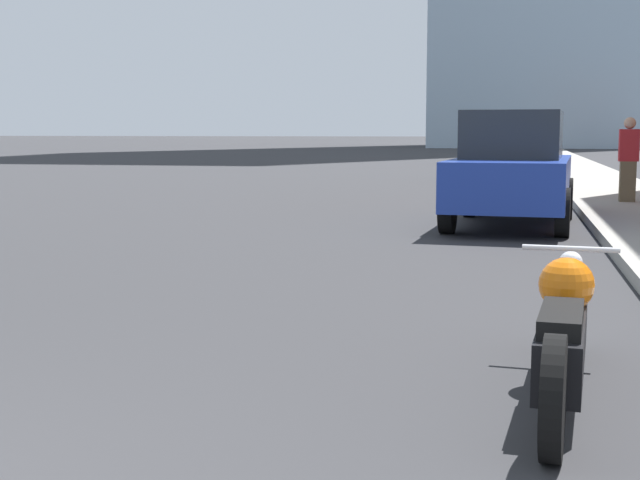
% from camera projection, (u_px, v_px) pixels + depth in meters
% --- Properties ---
extents(sidewalk, '(2.29, 240.00, 0.15)m').
position_uv_depth(sidewalk, '(564.00, 162.00, 40.42)').
color(sidewalk, gray).
rests_on(sidewalk, ground_plane).
extents(motorcycle, '(0.62, 2.63, 0.76)m').
position_uv_depth(motorcycle, '(563.00, 331.00, 5.06)').
color(motorcycle, black).
rests_on(motorcycle, ground_plane).
extents(parked_car_blue, '(2.07, 4.38, 1.80)m').
position_uv_depth(parked_car_blue, '(512.00, 169.00, 13.95)').
color(parked_car_blue, '#1E3899').
rests_on(parked_car_blue, ground_plane).
extents(parked_car_silver, '(2.25, 4.65, 1.61)m').
position_uv_depth(parked_car_silver, '(508.00, 153.00, 26.58)').
color(parked_car_silver, '#BCBCC1').
rests_on(parked_car_silver, ground_plane).
extents(parked_car_red, '(1.92, 3.91, 1.70)m').
position_uv_depth(parked_car_red, '(510.00, 146.00, 38.08)').
color(parked_car_red, red).
rests_on(parked_car_red, ground_plane).
extents(pedestrian, '(0.36, 0.22, 1.60)m').
position_uv_depth(pedestrian, '(628.00, 159.00, 16.86)').
color(pedestrian, brown).
rests_on(pedestrian, sidewalk).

